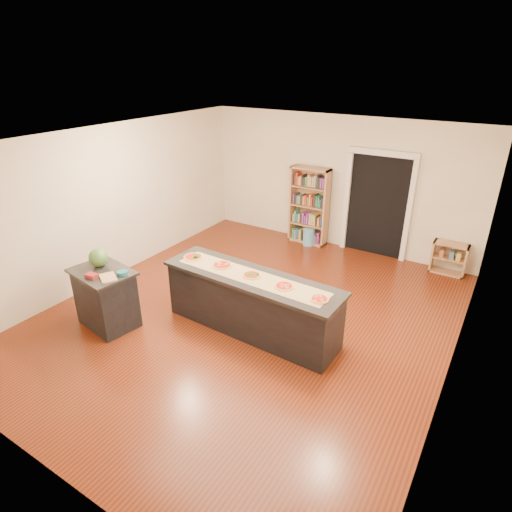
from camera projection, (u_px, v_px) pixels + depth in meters
The scene contains 17 objects.
room at pixel (249, 237), 6.39m from camera, with size 6.00×7.00×2.80m.
doorway at pixel (378, 199), 8.71m from camera, with size 1.40×0.09×2.21m.
kitchen_island at pixel (251, 303), 6.45m from camera, with size 2.82×0.76×0.93m.
side_counter at pixel (106, 298), 6.58m from camera, with size 0.95×0.69×0.94m.
bookshelf at pixel (309, 206), 9.42m from camera, with size 0.85×0.30×1.71m, color tan.
low_shelf at pixel (449, 258), 8.23m from camera, with size 0.64×0.27×0.64m, color tan.
waste_bin at pixel (309, 237), 9.55m from camera, with size 0.25×0.25×0.37m, color #5BA4CC.
kraft_paper at pixel (251, 276), 6.24m from camera, with size 2.45×0.44×0.00m, color tan.
watermelon at pixel (98, 258), 6.47m from camera, with size 0.28×0.28×0.28m, color #144214.
cutting_board at pixel (108, 278), 6.17m from camera, with size 0.31×0.21×0.02m, color tan.
package_red at pixel (91, 276), 6.18m from camera, with size 0.16×0.11×0.06m, color maroon.
package_teal at pixel (122, 273), 6.26m from camera, with size 0.15×0.15×0.06m, color #195966.
pizza_a at pixel (193, 257), 6.82m from camera, with size 0.31×0.31×0.02m.
pizza_b at pixel (222, 265), 6.55m from camera, with size 0.33×0.33×0.02m.
pizza_c at pixel (252, 275), 6.25m from camera, with size 0.29×0.29×0.02m.
pizza_d at pixel (284, 286), 5.95m from camera, with size 0.26×0.26×0.02m.
pizza_e at pixel (319, 299), 5.64m from camera, with size 0.27×0.27×0.02m.
Camera 1 is at (3.21, -4.97, 3.85)m, focal length 30.00 mm.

